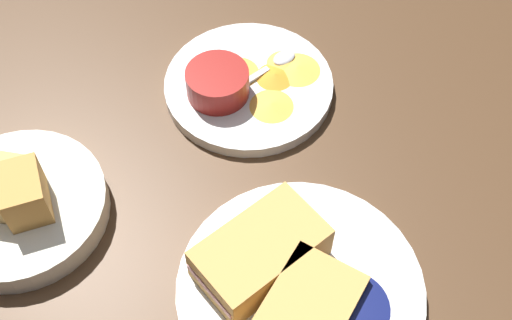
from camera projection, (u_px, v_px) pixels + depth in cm
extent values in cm
cube|color=#4C331E|center=(235.00, 235.00, 73.32)|extent=(110.00, 110.00, 3.00)
cylinder|color=silver|center=(300.00, 290.00, 67.02)|extent=(25.46, 25.46, 1.60)
cube|color=tan|center=(261.00, 253.00, 65.90)|extent=(15.00, 12.41, 4.80)
cube|color=#DB938E|center=(261.00, 253.00, 65.90)|extent=(14.97, 11.97, 0.80)
cylinder|color=#0C144C|center=(348.00, 315.00, 62.63)|extent=(7.55, 7.55, 3.79)
cylinder|color=black|center=(350.00, 309.00, 61.41)|extent=(6.19, 6.19, 0.60)
cube|color=silver|center=(296.00, 241.00, 69.10)|extent=(3.98, 4.86, 0.40)
ellipsoid|color=silver|center=(323.00, 283.00, 66.17)|extent=(3.69, 3.88, 0.80)
cylinder|color=silver|center=(249.00, 86.00, 83.04)|extent=(21.38, 21.38, 1.60)
cylinder|color=maroon|center=(218.00, 83.00, 79.90)|extent=(7.78, 7.78, 3.60)
cylinder|color=olive|center=(217.00, 75.00, 78.76)|extent=(6.38, 6.38, 0.60)
cube|color=silver|center=(251.00, 79.00, 82.35)|extent=(5.33, 3.03, 0.40)
ellipsoid|color=silver|center=(284.00, 58.00, 84.26)|extent=(3.83, 3.34, 0.80)
cone|color=gold|center=(297.00, 68.00, 83.32)|extent=(7.96, 7.96, 0.60)
cone|color=gold|center=(272.00, 105.00, 79.84)|extent=(6.95, 6.95, 0.60)
cone|color=gold|center=(284.00, 62.00, 83.98)|extent=(5.67, 5.67, 0.60)
cone|color=gold|center=(238.00, 71.00, 83.03)|extent=(6.28, 6.28, 0.60)
cone|color=orange|center=(275.00, 75.00, 82.62)|extent=(5.60, 5.60, 0.60)
cylinder|color=silver|center=(20.00, 207.00, 71.89)|extent=(19.33, 19.33, 3.00)
cube|color=#C68C42|center=(24.00, 193.00, 68.19)|extent=(7.36, 7.35, 5.02)
cube|color=tan|center=(9.00, 189.00, 68.70)|extent=(6.94, 5.80, 4.76)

